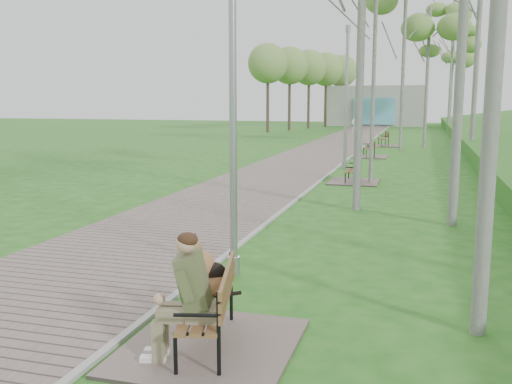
# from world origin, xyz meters

# --- Properties ---
(ground) EXTENTS (120.00, 120.00, 0.00)m
(ground) POSITION_xyz_m (0.00, 0.00, 0.00)
(ground) COLOR #205C17
(ground) RESTS_ON ground
(walkway) EXTENTS (3.50, 67.00, 0.04)m
(walkway) POSITION_xyz_m (-1.75, 21.50, 0.02)
(walkway) COLOR #6F605A
(walkway) RESTS_ON ground
(kerb) EXTENTS (0.10, 67.00, 0.05)m
(kerb) POSITION_xyz_m (0.00, 21.50, 0.03)
(kerb) COLOR #999993
(kerb) RESTS_ON ground
(building_north) EXTENTS (10.00, 5.20, 4.00)m
(building_north) POSITION_xyz_m (-1.50, 50.97, 1.99)
(building_north) COLOR #9E9E99
(building_north) RESTS_ON ground
(bench_main) EXTENTS (1.77, 1.97, 1.54)m
(bench_main) POSITION_xyz_m (0.92, -3.72, 0.43)
(bench_main) COLOR #6F605A
(bench_main) RESTS_ON ground
(bench_second) EXTENTS (1.55, 1.72, 0.95)m
(bench_second) POSITION_xyz_m (1.03, 9.18, 0.17)
(bench_second) COLOR #6F605A
(bench_second) RESTS_ON ground
(bench_third) EXTENTS (1.57, 1.74, 0.96)m
(bench_third) POSITION_xyz_m (0.79, 17.57, 0.17)
(bench_third) COLOR #6F605A
(bench_third) RESTS_ON ground
(bench_far) EXTENTS (1.66, 1.85, 1.02)m
(bench_far) POSITION_xyz_m (1.01, 24.23, 0.19)
(bench_far) COLOR #6F605A
(bench_far) RESTS_ON ground
(lamp_post_near) EXTENTS (0.18, 0.18, 4.75)m
(lamp_post_near) POSITION_xyz_m (0.44, -1.14, 2.22)
(lamp_post_near) COLOR #919398
(lamp_post_near) RESTS_ON ground
(lamp_post_second) EXTENTS (0.21, 0.21, 5.33)m
(lamp_post_second) POSITION_xyz_m (0.31, 12.62, 2.49)
(lamp_post_second) COLOR #919398
(lamp_post_second) RESTS_ON ground
(lamp_post_third) EXTENTS (0.19, 0.19, 4.83)m
(lamp_post_third) POSITION_xyz_m (0.16, 25.95, 2.25)
(lamp_post_third) COLOR #919398
(lamp_post_third) RESTS_ON ground
(pedestrian_near) EXTENTS (0.76, 0.64, 1.76)m
(pedestrian_near) POSITION_xyz_m (-1.03, 28.47, 0.88)
(pedestrian_near) COLOR white
(pedestrian_near) RESTS_ON ground
(birch_mid_c) EXTENTS (2.68, 2.68, 9.54)m
(birch_mid_c) POSITION_xyz_m (2.01, 21.98, 7.49)
(birch_mid_c) COLOR silver
(birch_mid_c) RESTS_ON ground
(birch_far_b) EXTENTS (2.66, 2.66, 7.78)m
(birch_far_b) POSITION_xyz_m (3.23, 23.74, 6.11)
(birch_far_b) COLOR silver
(birch_far_b) RESTS_ON ground
(birch_far_c) EXTENTS (2.81, 2.81, 10.78)m
(birch_far_c) POSITION_xyz_m (5.06, 38.66, 8.47)
(birch_far_c) COLOR silver
(birch_far_c) RESTS_ON ground
(birch_distant_b) EXTENTS (2.89, 2.89, 9.43)m
(birch_distant_b) POSITION_xyz_m (5.37, 43.64, 7.40)
(birch_distant_b) COLOR silver
(birch_distant_b) RESTS_ON ground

